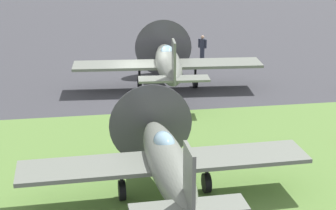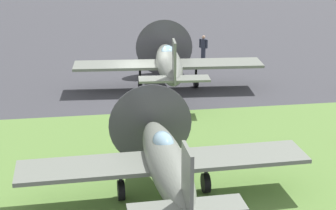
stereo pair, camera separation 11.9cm
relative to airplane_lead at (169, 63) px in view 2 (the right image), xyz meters
name	(u,v)px [view 2 (the right image)]	position (x,y,z in m)	size (l,w,h in m)	color
ground_plane	(143,91)	(-1.43, 0.12, -1.57)	(160.00, 160.00, 0.00)	#38383D
grass_verge	(168,158)	(-1.43, -8.96, -1.56)	(120.00, 11.00, 0.01)	#567A38
airplane_lead	(169,63)	(0.00, 0.00, 0.00)	(10.54, 8.34, 3.75)	slate
airplane_wingman	(166,161)	(-2.01, -12.36, -0.08)	(9.93, 7.88, 3.55)	slate
ground_crew_chief	(203,48)	(3.27, 6.01, -0.66)	(0.50, 0.45, 1.73)	#2D3342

